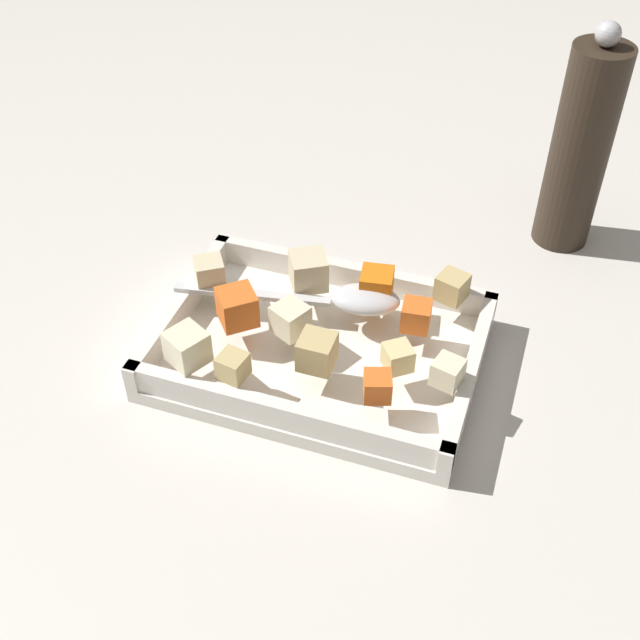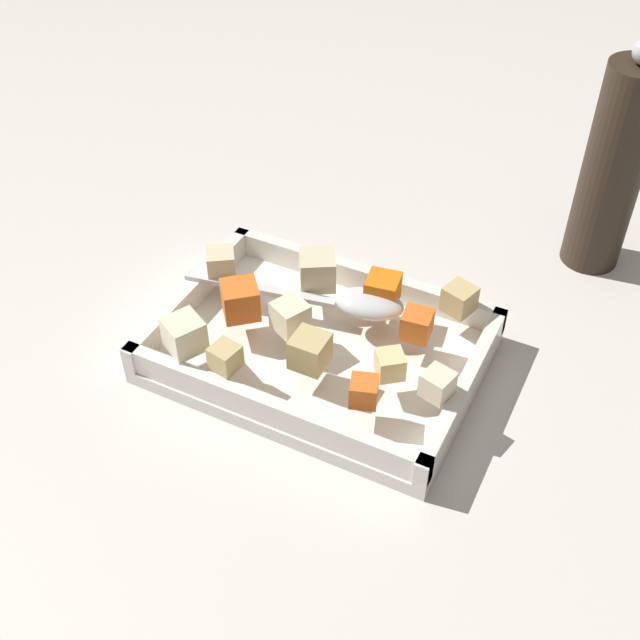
# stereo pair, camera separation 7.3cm
# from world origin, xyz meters

# --- Properties ---
(ground_plane) EXTENTS (4.00, 4.00, 0.00)m
(ground_plane) POSITION_xyz_m (0.00, 0.00, 0.00)
(ground_plane) COLOR beige
(baking_dish) EXTENTS (0.29, 0.20, 0.04)m
(baking_dish) POSITION_xyz_m (-0.02, 0.00, 0.01)
(baking_dish) COLOR white
(baking_dish) RESTS_ON ground_plane
(carrot_chunk_heap_top) EXTENTS (0.03, 0.03, 0.02)m
(carrot_chunk_heap_top) POSITION_xyz_m (0.05, -0.06, 0.05)
(carrot_chunk_heap_top) COLOR orange
(carrot_chunk_heap_top) RESTS_ON baking_dish
(carrot_chunk_near_left) EXTENTS (0.03, 0.03, 0.03)m
(carrot_chunk_near_left) POSITION_xyz_m (0.06, 0.03, 0.05)
(carrot_chunk_near_left) COLOR orange
(carrot_chunk_near_left) RESTS_ON baking_dish
(carrot_chunk_mid_left) EXTENTS (0.03, 0.03, 0.03)m
(carrot_chunk_mid_left) POSITION_xyz_m (0.02, 0.06, 0.06)
(carrot_chunk_mid_left) COLOR orange
(carrot_chunk_mid_left) RESTS_ON baking_dish
(carrot_chunk_corner_sw) EXTENTS (0.05, 0.05, 0.03)m
(carrot_chunk_corner_sw) POSITION_xyz_m (-0.09, -0.01, 0.06)
(carrot_chunk_corner_sw) COLOR orange
(carrot_chunk_corner_sw) RESTS_ON baking_dish
(potato_chunk_rim_edge) EXTENTS (0.04, 0.04, 0.03)m
(potato_chunk_rim_edge) POSITION_xyz_m (-0.04, -0.01, 0.05)
(potato_chunk_rim_edge) COLOR beige
(potato_chunk_rim_edge) RESTS_ON baking_dish
(potato_chunk_corner_ne) EXTENTS (0.04, 0.04, 0.03)m
(potato_chunk_corner_ne) POSITION_xyz_m (-0.11, -0.07, 0.06)
(potato_chunk_corner_ne) COLOR beige
(potato_chunk_corner_ne) RESTS_ON baking_dish
(potato_chunk_far_left) EXTENTS (0.03, 0.03, 0.02)m
(potato_chunk_far_left) POSITION_xyz_m (0.10, -0.03, 0.05)
(potato_chunk_far_left) COLOR beige
(potato_chunk_far_left) RESTS_ON baking_dish
(potato_chunk_back_center) EXTENTS (0.03, 0.03, 0.03)m
(potato_chunk_back_center) POSITION_xyz_m (-0.01, -0.04, 0.06)
(potato_chunk_back_center) COLOR tan
(potato_chunk_back_center) RESTS_ON baking_dish
(potato_chunk_near_right) EXTENTS (0.04, 0.04, 0.03)m
(potato_chunk_near_right) POSITION_xyz_m (-0.14, 0.03, 0.05)
(potato_chunk_near_right) COLOR beige
(potato_chunk_near_right) RESTS_ON baking_dish
(potato_chunk_front_center) EXTENTS (0.03, 0.03, 0.02)m
(potato_chunk_front_center) POSITION_xyz_m (0.06, -0.02, 0.05)
(potato_chunk_front_center) COLOR #E0CC89
(potato_chunk_front_center) RESTS_ON baking_dish
(potato_chunk_mid_right) EXTENTS (0.03, 0.03, 0.02)m
(potato_chunk_mid_right) POSITION_xyz_m (-0.07, -0.08, 0.05)
(potato_chunk_mid_right) COLOR tan
(potato_chunk_mid_right) RESTS_ON baking_dish
(potato_chunk_corner_se) EXTENTS (0.05, 0.05, 0.03)m
(potato_chunk_corner_se) POSITION_xyz_m (-0.05, 0.06, 0.06)
(potato_chunk_corner_se) COLOR beige
(potato_chunk_corner_se) RESTS_ON baking_dish
(potato_chunk_heap_side) EXTENTS (0.03, 0.03, 0.03)m
(potato_chunk_heap_side) POSITION_xyz_m (0.08, 0.08, 0.05)
(potato_chunk_heap_side) COLOR tan
(potato_chunk_heap_side) RESTS_ON baking_dish
(serving_spoon) EXTENTS (0.21, 0.06, 0.02)m
(serving_spoon) POSITION_xyz_m (-0.00, 0.04, 0.05)
(serving_spoon) COLOR silver
(serving_spoon) RESTS_ON baking_dish
(pepper_mill) EXTENTS (0.06, 0.06, 0.24)m
(pepper_mill) POSITION_xyz_m (0.17, 0.27, 0.11)
(pepper_mill) COLOR #2D2319
(pepper_mill) RESTS_ON ground_plane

